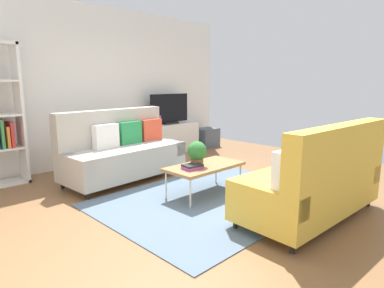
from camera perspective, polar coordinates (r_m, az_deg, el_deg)
ground_plane at (r=4.46m, az=1.08°, el=-9.36°), size 7.68×7.68×0.00m
wall_far at (r=6.47m, az=-17.16°, el=9.53°), size 6.40×0.12×2.90m
area_rug at (r=4.44m, az=3.65°, el=-9.40°), size 2.90×2.20×0.01m
couch_beige at (r=5.31m, az=-12.00°, el=-1.26°), size 1.95×0.95×1.10m
couch_green at (r=3.93m, az=20.50°, el=-6.01°), size 1.94×0.93×1.10m
coffee_table at (r=4.49m, az=2.23°, el=-3.99°), size 1.10×0.56×0.42m
tv_console at (r=7.19m, az=-3.96°, el=1.00°), size 1.40×0.44×0.64m
tv at (r=7.10m, az=-3.92°, el=6.02°), size 1.00×0.20×0.64m
storage_trunk at (r=7.89m, az=2.60°, el=1.15°), size 0.52×0.40×0.44m
potted_plant at (r=4.37m, az=0.87°, el=-1.51°), size 0.26×0.26×0.34m
table_book_0 at (r=4.27m, az=0.08°, el=-4.11°), size 0.26×0.20×0.04m
table_book_1 at (r=4.26m, az=0.08°, el=-3.70°), size 0.27×0.22×0.02m
vase_0 at (r=6.82m, az=-7.98°, el=3.71°), size 0.14×0.14×0.14m
bottle_0 at (r=6.86m, az=-6.20°, el=4.00°), size 0.04×0.04×0.19m
bottle_1 at (r=6.92m, az=-5.60°, el=4.12°), size 0.06×0.06×0.20m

